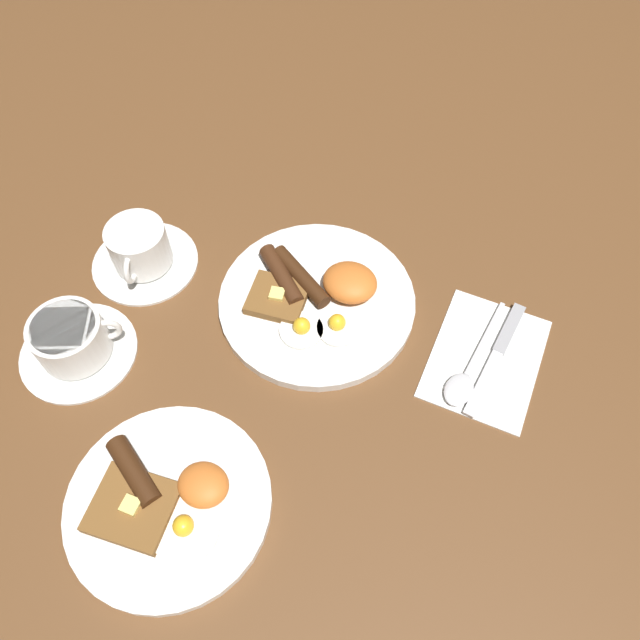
# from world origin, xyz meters

# --- Properties ---
(ground_plane) EXTENTS (3.00, 3.00, 0.00)m
(ground_plane) POSITION_xyz_m (0.00, 0.00, 0.00)
(ground_plane) COLOR brown
(breakfast_plate_near) EXTENTS (0.28, 0.28, 0.05)m
(breakfast_plate_near) POSITION_xyz_m (0.00, -0.00, 0.01)
(breakfast_plate_near) COLOR white
(breakfast_plate_near) RESTS_ON ground_plane
(breakfast_plate_far) EXTENTS (0.24, 0.24, 0.04)m
(breakfast_plate_far) POSITION_xyz_m (0.06, 0.33, 0.01)
(breakfast_plate_far) COLOR white
(breakfast_plate_far) RESTS_ON ground_plane
(teacup_near) EXTENTS (0.16, 0.16, 0.07)m
(teacup_near) POSITION_xyz_m (0.27, 0.03, 0.03)
(teacup_near) COLOR white
(teacup_near) RESTS_ON ground_plane
(teacup_far) EXTENTS (0.16, 0.16, 0.07)m
(teacup_far) POSITION_xyz_m (0.27, 0.19, 0.03)
(teacup_far) COLOR white
(teacup_far) RESTS_ON ground_plane
(napkin) EXTENTS (0.15, 0.19, 0.01)m
(napkin) POSITION_xyz_m (-0.25, -0.00, 0.00)
(napkin) COLOR white
(napkin) RESTS_ON ground_plane
(knife) EXTENTS (0.04, 0.19, 0.01)m
(knife) POSITION_xyz_m (-0.26, -0.01, 0.01)
(knife) COLOR silver
(knife) RESTS_ON napkin
(spoon) EXTENTS (0.05, 0.19, 0.01)m
(spoon) POSITION_xyz_m (-0.23, 0.05, 0.01)
(spoon) COLOR silver
(spoon) RESTS_ON napkin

